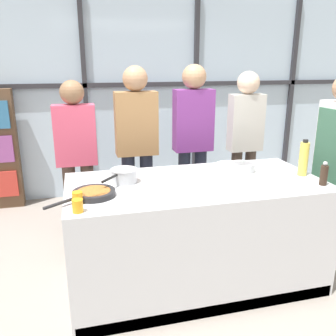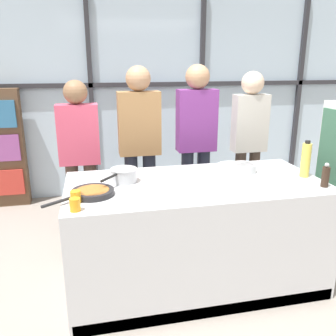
% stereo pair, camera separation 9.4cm
% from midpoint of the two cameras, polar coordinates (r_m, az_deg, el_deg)
% --- Properties ---
extents(ground_plane, '(18.00, 18.00, 0.00)m').
position_cam_midpoint_polar(ground_plane, '(3.28, 3.26, -17.41)').
color(ground_plane, gray).
extents(back_window_wall, '(6.40, 0.10, 2.80)m').
position_cam_midpoint_polar(back_window_wall, '(5.05, -4.74, 11.70)').
color(back_window_wall, silver).
rests_on(back_window_wall, ground_plane).
extents(demo_island, '(2.06, 0.98, 0.91)m').
position_cam_midpoint_polar(demo_island, '(3.05, 3.38, -10.33)').
color(demo_island, silver).
rests_on(demo_island, ground_plane).
extents(chef, '(0.24, 0.43, 1.74)m').
position_cam_midpoint_polar(chef, '(3.63, 24.75, 1.72)').
color(chef, '#232838').
rests_on(chef, ground_plane).
extents(spectator_far_left, '(0.41, 0.23, 1.67)m').
position_cam_midpoint_polar(spectator_far_left, '(3.71, -15.18, 2.47)').
color(spectator_far_left, '#47382D').
rests_on(spectator_far_left, ground_plane).
extents(spectator_center_left, '(0.43, 0.25, 1.80)m').
position_cam_midpoint_polar(spectator_center_left, '(3.73, -5.76, 4.29)').
color(spectator_center_left, '#232838').
rests_on(spectator_center_left, ground_plane).
extents(spectator_center_right, '(0.42, 0.25, 1.82)m').
position_cam_midpoint_polar(spectator_center_right, '(3.87, 3.33, 5.01)').
color(spectator_center_right, '#232838').
rests_on(spectator_center_right, ground_plane).
extents(spectator_far_right, '(0.38, 0.24, 1.74)m').
position_cam_midpoint_polar(spectator_far_right, '(4.10, 11.61, 4.91)').
color(spectator_far_right, '#47382D').
rests_on(spectator_far_right, ground_plane).
extents(frying_pan, '(0.49, 0.39, 0.04)m').
position_cam_midpoint_polar(frying_pan, '(2.62, -12.93, -3.98)').
color(frying_pan, '#232326').
rests_on(frying_pan, demo_island).
extents(saucepan, '(0.30, 0.34, 0.11)m').
position_cam_midpoint_polar(saucepan, '(2.86, -8.05, -1.17)').
color(saucepan, silver).
rests_on(saucepan, demo_island).
extents(white_plate, '(0.26, 0.26, 0.01)m').
position_cam_midpoint_polar(white_plate, '(3.35, 9.11, 0.55)').
color(white_plate, white).
rests_on(white_plate, demo_island).
extents(mixing_bowl, '(0.22, 0.22, 0.07)m').
position_cam_midpoint_polar(mixing_bowl, '(3.19, 11.03, 0.21)').
color(mixing_bowl, silver).
rests_on(mixing_bowl, demo_island).
extents(oil_bottle, '(0.08, 0.08, 0.31)m').
position_cam_midpoint_polar(oil_bottle, '(3.18, 20.14, 1.42)').
color(oil_bottle, '#E0CC4C').
rests_on(oil_bottle, demo_island).
extents(pepper_grinder, '(0.06, 0.06, 0.19)m').
position_cam_midpoint_polar(pepper_grinder, '(3.00, 22.92, -0.97)').
color(pepper_grinder, '#332319').
rests_on(pepper_grinder, demo_island).
extents(juice_glass_near, '(0.07, 0.07, 0.09)m').
position_cam_midpoint_polar(juice_glass_near, '(2.37, -15.40, -5.88)').
color(juice_glass_near, orange).
rests_on(juice_glass_near, demo_island).
extents(juice_glass_far, '(0.07, 0.07, 0.09)m').
position_cam_midpoint_polar(juice_glass_far, '(2.50, -15.37, -4.68)').
color(juice_glass_far, orange).
rests_on(juice_glass_far, demo_island).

